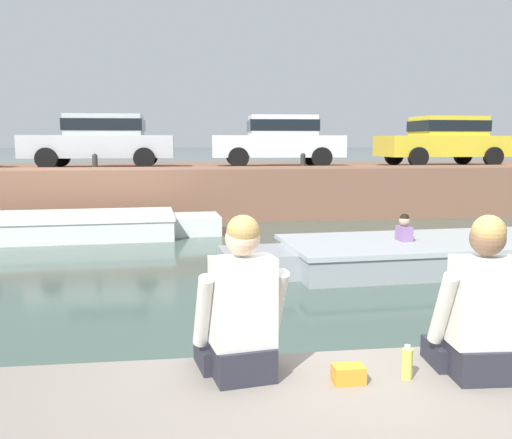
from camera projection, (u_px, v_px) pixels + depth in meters
ground_plane at (238, 272)px, 9.82m from camera, size 400.00×400.00×0.00m
far_quay_wall at (210, 188)px, 18.62m from camera, size 60.00×6.00×1.47m
far_wall_coping at (215, 168)px, 15.68m from camera, size 60.00×0.24×0.08m
boat_moored_west_white at (62, 226)px, 13.38m from camera, size 7.00×2.64×0.54m
motorboat_passing at (434, 253)px, 10.24m from camera, size 7.29×2.65×0.98m
car_left_inner_silver at (102, 139)px, 16.59m from camera, size 4.26×2.00×1.54m
car_centre_white at (279, 139)px, 17.26m from camera, size 3.99×2.02×1.54m
car_right_inner_yellow at (444, 139)px, 17.96m from camera, size 4.04×2.07×1.54m
mooring_bollard_mid at (95, 161)px, 15.36m from camera, size 0.15×0.15×0.45m
mooring_bollard_east at (303, 160)px, 16.11m from camera, size 0.15×0.15×0.45m
person_seated_left at (241, 315)px, 3.32m from camera, size 0.57×0.58×0.96m
person_seated_right at (480, 314)px, 3.33m from camera, size 0.55×0.54×0.96m
bottle_drink at (407, 363)px, 3.31m from camera, size 0.06×0.06×0.20m
snack_bag at (348, 374)px, 3.26m from camera, size 0.18×0.12×0.10m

